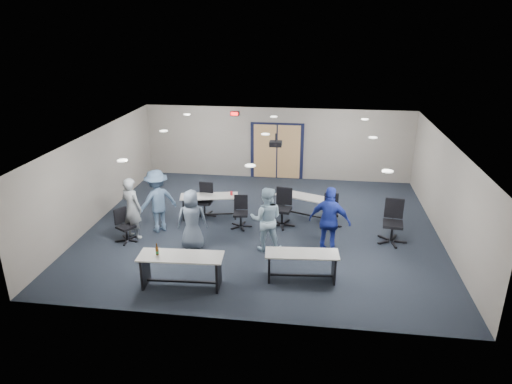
# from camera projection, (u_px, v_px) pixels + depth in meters

# --- Properties ---
(floor) EXTENTS (10.00, 10.00, 0.00)m
(floor) POSITION_uv_depth(u_px,v_px,m) (263.00, 227.00, 13.46)
(floor) COLOR black
(floor) RESTS_ON ground
(back_wall) EXTENTS (10.00, 0.04, 2.70)m
(back_wall) POSITION_uv_depth(u_px,v_px,m) (277.00, 144.00, 17.15)
(back_wall) COLOR gray
(back_wall) RESTS_ON floor
(front_wall) EXTENTS (10.00, 0.04, 2.70)m
(front_wall) POSITION_uv_depth(u_px,v_px,m) (236.00, 262.00, 8.81)
(front_wall) COLOR gray
(front_wall) RESTS_ON floor
(left_wall) EXTENTS (0.04, 9.00, 2.70)m
(left_wall) POSITION_uv_depth(u_px,v_px,m) (97.00, 176.00, 13.60)
(left_wall) COLOR gray
(left_wall) RESTS_ON floor
(right_wall) EXTENTS (0.04, 9.00, 2.70)m
(right_wall) POSITION_uv_depth(u_px,v_px,m) (446.00, 192.00, 12.36)
(right_wall) COLOR gray
(right_wall) RESTS_ON floor
(ceiling) EXTENTS (10.00, 9.00, 0.04)m
(ceiling) POSITION_uv_depth(u_px,v_px,m) (263.00, 137.00, 12.50)
(ceiling) COLOR white
(ceiling) RESTS_ON back_wall
(double_door) EXTENTS (2.00, 0.07, 2.20)m
(double_door) POSITION_uv_depth(u_px,v_px,m) (277.00, 152.00, 17.22)
(double_door) COLOR black
(double_door) RESTS_ON back_wall
(exit_sign) EXTENTS (0.32, 0.07, 0.18)m
(exit_sign) POSITION_uv_depth(u_px,v_px,m) (235.00, 114.00, 16.90)
(exit_sign) COLOR black
(exit_sign) RESTS_ON back_wall
(ceiling_projector) EXTENTS (0.35, 0.32, 0.37)m
(ceiling_projector) POSITION_uv_depth(u_px,v_px,m) (276.00, 144.00, 13.03)
(ceiling_projector) COLOR black
(ceiling_projector) RESTS_ON ceiling
(ceiling_can_lights) EXTENTS (6.24, 5.74, 0.02)m
(ceiling_can_lights) POSITION_uv_depth(u_px,v_px,m) (264.00, 136.00, 12.74)
(ceiling_can_lights) COLOR white
(ceiling_can_lights) RESTS_ON ceiling
(table_front_left) EXTENTS (1.94, 0.74, 1.06)m
(table_front_left) POSITION_uv_depth(u_px,v_px,m) (181.00, 265.00, 10.31)
(table_front_left) COLOR #B2B0A8
(table_front_left) RESTS_ON floor
(table_front_right) EXTENTS (1.73, 0.70, 0.69)m
(table_front_right) POSITION_uv_depth(u_px,v_px,m) (302.00, 261.00, 10.59)
(table_front_right) COLOR #B2B0A8
(table_front_right) RESTS_ON floor
(table_back_left) EXTENTS (1.83, 0.92, 0.82)m
(table_back_left) POSITION_uv_depth(u_px,v_px,m) (210.00, 202.00, 13.94)
(table_back_left) COLOR #B2B0A8
(table_back_left) RESTS_ON floor
(table_back_right) EXTENTS (1.79, 1.12, 0.69)m
(table_back_right) POSITION_uv_depth(u_px,v_px,m) (303.00, 203.00, 13.97)
(table_back_right) COLOR #B2B0A8
(table_back_right) RESTS_ON floor
(chair_back_a) EXTENTS (0.72, 0.72, 1.05)m
(chair_back_a) POSITION_uv_depth(u_px,v_px,m) (204.00, 201.00, 13.99)
(chair_back_a) COLOR black
(chair_back_a) RESTS_ON floor
(chair_back_b) EXTENTS (0.65, 0.65, 0.95)m
(chair_back_b) POSITION_uv_depth(u_px,v_px,m) (241.00, 212.00, 13.25)
(chair_back_b) COLOR black
(chair_back_b) RESTS_ON floor
(chair_back_c) EXTENTS (0.81, 0.81, 1.13)m
(chair_back_c) POSITION_uv_depth(u_px,v_px,m) (282.00, 208.00, 13.33)
(chair_back_c) COLOR black
(chair_back_c) RESTS_ON floor
(chair_back_d) EXTENTS (0.63, 0.63, 0.99)m
(chair_back_d) POSITION_uv_depth(u_px,v_px,m) (331.00, 212.00, 13.27)
(chair_back_d) COLOR black
(chair_back_d) RESTS_ON floor
(chair_loose_left) EXTENTS (0.80, 0.80, 0.94)m
(chair_loose_left) POSITION_uv_depth(u_px,v_px,m) (126.00, 226.00, 12.42)
(chair_loose_left) COLOR black
(chair_loose_left) RESTS_ON floor
(chair_loose_right) EXTENTS (0.84, 0.84, 1.20)m
(chair_loose_right) POSITION_uv_depth(u_px,v_px,m) (393.00, 222.00, 12.31)
(chair_loose_right) COLOR black
(chair_loose_right) RESTS_ON floor
(person_gray) EXTENTS (0.76, 0.64, 1.76)m
(person_gray) POSITION_uv_depth(u_px,v_px,m) (132.00, 208.00, 12.51)
(person_gray) COLOR #8E959B
(person_gray) RESTS_ON floor
(person_plaid) EXTENTS (0.88, 0.66, 1.62)m
(person_plaid) POSITION_uv_depth(u_px,v_px,m) (192.00, 220.00, 11.97)
(person_plaid) COLOR slate
(person_plaid) RESTS_ON floor
(person_lightblue) EXTENTS (0.88, 0.71, 1.74)m
(person_lightblue) POSITION_uv_depth(u_px,v_px,m) (266.00, 219.00, 11.84)
(person_lightblue) COLOR #A1C1D6
(person_lightblue) RESTS_ON floor
(person_navy) EXTENTS (1.15, 0.70, 1.83)m
(person_navy) POSITION_uv_depth(u_px,v_px,m) (330.00, 221.00, 11.62)
(person_navy) COLOR navy
(person_navy) RESTS_ON floor
(person_back) EXTENTS (1.32, 1.31, 1.83)m
(person_back) POSITION_uv_depth(u_px,v_px,m) (157.00, 201.00, 12.91)
(person_back) COLOR #46607F
(person_back) RESTS_ON floor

